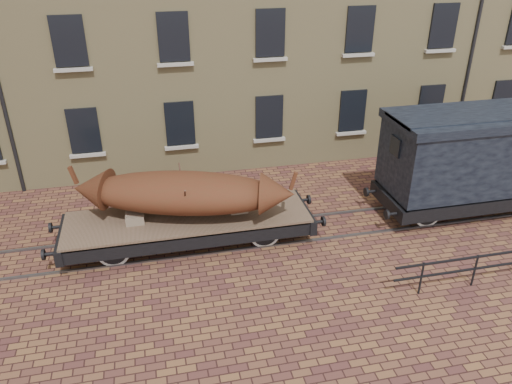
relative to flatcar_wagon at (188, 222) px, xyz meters
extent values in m
plane|color=#4C2825|center=(2.78, 0.00, -0.78)|extent=(90.00, 90.00, 0.00)
cube|color=black|center=(-3.22, 4.96, 1.42)|extent=(1.10, 0.12, 1.70)
cube|color=#ACA69A|center=(-3.22, 4.90, 0.47)|extent=(1.30, 0.18, 0.12)
cube|color=black|center=(0.28, 4.96, 1.42)|extent=(1.10, 0.12, 1.70)
cube|color=#ACA69A|center=(0.28, 4.90, 0.47)|extent=(1.30, 0.18, 0.12)
cube|color=black|center=(3.78, 4.96, 1.42)|extent=(1.10, 0.12, 1.70)
cube|color=#ACA69A|center=(3.78, 4.90, 0.47)|extent=(1.30, 0.18, 0.12)
cube|color=black|center=(7.28, 4.96, 1.42)|extent=(1.10, 0.12, 1.70)
cube|color=#ACA69A|center=(7.28, 4.90, 0.47)|extent=(1.30, 0.18, 0.12)
cube|color=black|center=(10.78, 4.96, 1.42)|extent=(1.10, 0.12, 1.70)
cube|color=#ACA69A|center=(10.78, 4.90, 0.47)|extent=(1.30, 0.18, 0.12)
cube|color=black|center=(14.28, 4.96, 1.42)|extent=(1.10, 0.12, 1.70)
cube|color=#ACA69A|center=(14.28, 4.90, 0.47)|extent=(1.30, 0.18, 0.12)
cube|color=black|center=(-3.22, 4.96, 4.62)|extent=(1.10, 0.12, 1.70)
cube|color=#ACA69A|center=(-3.22, 4.90, 3.67)|extent=(1.30, 0.18, 0.12)
cube|color=black|center=(0.28, 4.96, 4.62)|extent=(1.10, 0.12, 1.70)
cube|color=#ACA69A|center=(0.28, 4.90, 3.67)|extent=(1.30, 0.18, 0.12)
cube|color=black|center=(3.78, 4.96, 4.62)|extent=(1.10, 0.12, 1.70)
cube|color=#ACA69A|center=(3.78, 4.90, 3.67)|extent=(1.30, 0.18, 0.12)
cube|color=black|center=(7.28, 4.96, 4.62)|extent=(1.10, 0.12, 1.70)
cube|color=#ACA69A|center=(7.28, 4.90, 3.67)|extent=(1.30, 0.18, 0.12)
cube|color=black|center=(10.78, 4.96, 4.62)|extent=(1.10, 0.12, 1.70)
cube|color=#ACA69A|center=(10.78, 4.90, 3.67)|extent=(1.30, 0.18, 0.12)
cube|color=#59595E|center=(2.78, -0.72, -0.75)|extent=(30.00, 0.08, 0.06)
cube|color=#59595E|center=(2.78, 0.72, -0.75)|extent=(30.00, 0.08, 0.06)
cylinder|color=black|center=(5.78, -3.80, -0.28)|extent=(0.06, 0.06, 1.00)
cylinder|color=black|center=(7.38, -3.80, -0.28)|extent=(0.06, 0.06, 1.00)
cube|color=brown|center=(0.00, 0.00, 0.14)|extent=(7.34, 2.15, 0.12)
cube|color=black|center=(0.00, -1.00, -0.10)|extent=(7.34, 0.16, 0.44)
cube|color=black|center=(0.00, 1.00, -0.10)|extent=(7.34, 0.16, 0.44)
cube|color=black|center=(-3.67, 0.00, -0.10)|extent=(0.22, 2.25, 0.44)
cylinder|color=black|center=(-3.94, -0.73, -0.10)|extent=(0.34, 0.10, 0.10)
cylinder|color=black|center=(-4.11, -0.73, -0.10)|extent=(0.08, 0.31, 0.31)
cylinder|color=black|center=(-3.94, 0.73, -0.10)|extent=(0.34, 0.10, 0.10)
cylinder|color=black|center=(-4.11, 0.73, -0.10)|extent=(0.08, 0.31, 0.31)
cube|color=black|center=(3.67, 0.00, -0.10)|extent=(0.22, 2.25, 0.44)
cylinder|color=black|center=(3.94, -0.73, -0.10)|extent=(0.34, 0.10, 0.10)
cylinder|color=black|center=(4.11, -0.73, -0.10)|extent=(0.08, 0.31, 0.31)
cylinder|color=black|center=(3.94, 0.73, -0.10)|extent=(0.34, 0.10, 0.10)
cylinder|color=black|center=(4.11, 0.73, -0.10)|extent=(0.08, 0.31, 0.31)
cylinder|color=black|center=(-2.25, 0.00, -0.31)|extent=(0.10, 1.86, 0.10)
cylinder|color=silver|center=(-2.25, -0.72, -0.31)|extent=(0.94, 0.07, 0.94)
cylinder|color=black|center=(-2.25, -0.72, -0.31)|extent=(0.77, 0.10, 0.77)
cube|color=black|center=(-2.25, -0.84, -0.08)|extent=(0.88, 0.08, 0.10)
cylinder|color=silver|center=(-2.25, 0.72, -0.31)|extent=(0.94, 0.07, 0.94)
cylinder|color=black|center=(-2.25, 0.72, -0.31)|extent=(0.77, 0.10, 0.77)
cube|color=black|center=(-2.25, 0.84, -0.08)|extent=(0.88, 0.08, 0.10)
cylinder|color=black|center=(2.25, 0.00, -0.31)|extent=(0.10, 1.86, 0.10)
cylinder|color=silver|center=(2.25, -0.72, -0.31)|extent=(0.94, 0.07, 0.94)
cylinder|color=black|center=(2.25, -0.72, -0.31)|extent=(0.77, 0.10, 0.77)
cube|color=black|center=(2.25, -0.84, -0.08)|extent=(0.88, 0.08, 0.10)
cylinder|color=silver|center=(2.25, 0.72, -0.31)|extent=(0.94, 0.07, 0.94)
cylinder|color=black|center=(2.25, 0.72, -0.31)|extent=(0.77, 0.10, 0.77)
cube|color=black|center=(2.25, 0.84, -0.08)|extent=(0.88, 0.08, 0.10)
cube|color=black|center=(0.00, 0.00, -0.24)|extent=(3.92, 0.06, 0.06)
cube|color=#856D57|center=(-1.57, 0.00, 0.33)|extent=(0.54, 0.49, 0.27)
cube|color=#856D57|center=(1.57, 0.00, 0.33)|extent=(0.54, 0.49, 0.27)
ellipsoid|color=#4D2214|center=(-0.09, 0.00, 1.02)|extent=(6.16, 3.38, 1.18)
cone|color=#4D2214|center=(-2.77, 0.77, 1.07)|extent=(1.28, 1.35, 1.12)
cube|color=#4D2214|center=(-3.21, 0.90, 1.50)|extent=(0.26, 0.18, 0.57)
cone|color=#4D2214|center=(2.60, -0.77, 1.07)|extent=(1.28, 1.35, 1.12)
cube|color=#4D2214|center=(3.03, -0.90, 1.50)|extent=(0.26, 0.18, 0.57)
cylinder|color=#493125|center=(-0.09, -0.48, 0.89)|extent=(0.05, 1.01, 1.41)
cylinder|color=#493125|center=(-0.09, 0.48, 0.89)|extent=(0.05, 1.01, 1.41)
cube|color=black|center=(9.63, -1.09, -0.09)|extent=(5.95, 0.16, 0.45)
cube|color=black|center=(9.63, 1.09, -0.09)|extent=(5.95, 0.16, 0.45)
cube|color=black|center=(6.66, 0.00, -0.09)|extent=(0.22, 2.38, 0.45)
cylinder|color=black|center=(6.21, -0.79, -0.09)|extent=(0.08, 0.32, 0.32)
cylinder|color=black|center=(6.21, 0.79, -0.09)|extent=(0.08, 0.32, 0.32)
cylinder|color=black|center=(7.75, 0.00, -0.31)|extent=(0.10, 1.88, 0.10)
cylinder|color=silver|center=(7.75, -0.72, -0.31)|extent=(0.95, 0.07, 0.95)
cylinder|color=black|center=(7.75, -0.72, -0.31)|extent=(0.78, 0.10, 0.78)
cylinder|color=silver|center=(7.75, 0.72, -0.31)|extent=(0.95, 0.07, 0.95)
cylinder|color=black|center=(7.75, 0.72, -0.31)|extent=(0.78, 0.10, 0.78)
cylinder|color=silver|center=(11.51, 0.72, -0.31)|extent=(0.95, 0.07, 0.95)
cylinder|color=black|center=(11.51, 0.72, -0.31)|extent=(0.78, 0.10, 0.78)
cube|color=black|center=(9.63, 0.00, 1.35)|extent=(5.95, 2.38, 2.28)
cube|color=black|center=(9.63, 0.00, 2.63)|extent=(6.12, 2.52, 0.28)
cube|color=black|center=(9.63, 0.00, 2.74)|extent=(6.12, 1.68, 0.12)
cube|color=black|center=(6.64, 0.00, 1.89)|extent=(0.08, 0.59, 0.59)
camera|label=1|loc=(-0.85, -13.24, 7.88)|focal=35.00mm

